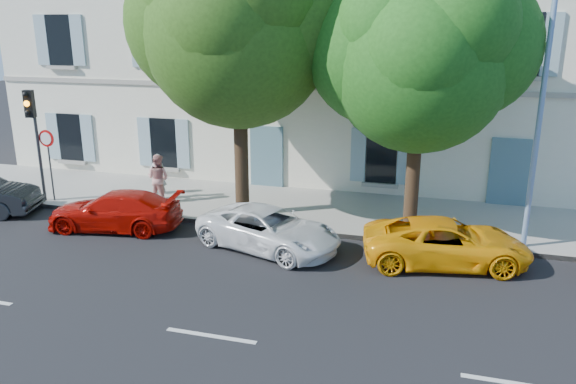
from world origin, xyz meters
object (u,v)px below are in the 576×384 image
(car_yellow_supercar, at_px, (446,242))
(traffic_light, at_px, (33,122))
(street_lamp, at_px, (543,96))
(tree_left, at_px, (238,34))
(tree_right, at_px, (420,63))
(car_white_coupe, at_px, (269,229))
(pedestrian_a, at_px, (158,176))
(pedestrian_b, at_px, (158,178))
(car_red_coupe, at_px, (115,211))
(road_sign, at_px, (48,150))

(car_yellow_supercar, xyz_separation_m, traffic_light, (-13.93, 1.38, 2.39))
(car_yellow_supercar, bearing_deg, street_lamp, -67.97)
(tree_left, distance_m, traffic_light, 7.96)
(car_yellow_supercar, xyz_separation_m, tree_right, (-1.09, 1.85, 4.56))
(car_white_coupe, bearing_deg, traffic_light, 97.64)
(car_yellow_supercar, distance_m, pedestrian_a, 10.45)
(tree_right, xyz_separation_m, pedestrian_b, (-8.82, 0.66, -4.17))
(car_yellow_supercar, xyz_separation_m, street_lamp, (2.14, 1.38, 3.81))
(tree_right, relative_size, street_lamp, 1.04)
(tree_left, distance_m, pedestrian_a, 6.12)
(car_yellow_supercar, distance_m, traffic_light, 14.20)
(car_white_coupe, distance_m, car_yellow_supercar, 4.92)
(car_red_coupe, relative_size, traffic_light, 1.06)
(road_sign, bearing_deg, pedestrian_a, 19.58)
(car_red_coupe, xyz_separation_m, pedestrian_b, (0.17, 2.55, 0.40))
(pedestrian_a, distance_m, pedestrian_b, 0.34)
(car_red_coupe, bearing_deg, pedestrian_a, 171.54)
(car_red_coupe, relative_size, road_sign, 1.63)
(car_yellow_supercar, bearing_deg, pedestrian_b, 65.03)
(car_red_coupe, bearing_deg, road_sign, -122.62)
(car_yellow_supercar, bearing_deg, car_white_coupe, 82.52)
(traffic_light, height_order, road_sign, traffic_light)
(tree_right, xyz_separation_m, road_sign, (-12.51, -0.30, -3.17))
(tree_left, xyz_separation_m, traffic_light, (-7.37, -0.64, -2.94))
(tree_right, height_order, pedestrian_b, tree_right)
(traffic_light, distance_m, street_lamp, 16.13)
(car_red_coupe, height_order, road_sign, road_sign)
(pedestrian_b, bearing_deg, street_lamp, 179.77)
(tree_right, bearing_deg, car_yellow_supercar, -59.55)
(pedestrian_a, bearing_deg, pedestrian_b, 113.68)
(street_lamp, bearing_deg, car_yellow_supercar, -147.20)
(car_red_coupe, relative_size, pedestrian_b, 2.45)
(tree_left, relative_size, pedestrian_a, 5.43)
(tree_left, distance_m, pedestrian_b, 5.98)
(traffic_light, relative_size, street_lamp, 0.52)
(car_white_coupe, distance_m, pedestrian_b, 5.73)
(car_yellow_supercar, relative_size, tree_left, 0.49)
(tree_right, bearing_deg, car_white_coupe, -150.85)
(car_red_coupe, xyz_separation_m, road_sign, (-3.53, 1.60, 1.39))
(car_white_coupe, bearing_deg, tree_right, -42.77)
(tree_left, xyz_separation_m, road_sign, (-7.03, -0.46, -3.95))
(tree_right, distance_m, road_sign, 12.91)
(car_white_coupe, relative_size, street_lamp, 0.57)
(car_yellow_supercar, height_order, road_sign, road_sign)
(car_red_coupe, bearing_deg, car_white_coupe, 79.20)
(car_white_coupe, height_order, street_lamp, street_lamp)
(pedestrian_a, bearing_deg, road_sign, 16.37)
(car_red_coupe, bearing_deg, street_lamp, 88.46)
(tree_left, height_order, road_sign, tree_left)
(road_sign, bearing_deg, traffic_light, -152.76)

